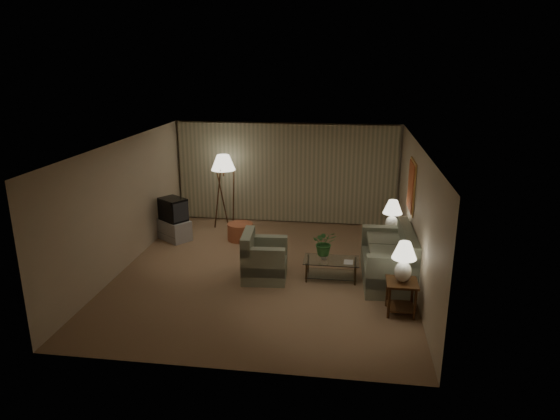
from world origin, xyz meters
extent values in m
plane|color=#90754F|center=(0.00, 0.00, 0.00)|extent=(7.00, 7.00, 0.00)
cube|color=#BEAD92|center=(0.00, 3.50, 1.35)|extent=(6.00, 0.04, 2.70)
cube|color=#BEAD92|center=(-3.00, 0.00, 1.35)|extent=(0.04, 7.00, 2.70)
cube|color=#BEAD92|center=(3.00, 0.00, 1.35)|extent=(0.04, 7.00, 2.70)
cube|color=white|center=(0.00, 0.00, 2.70)|extent=(6.00, 7.00, 0.04)
cube|color=#BEB493|center=(0.00, 3.42, 1.35)|extent=(5.85, 0.12, 2.65)
cube|color=gold|center=(2.98, 0.80, 1.75)|extent=(0.03, 0.90, 1.10)
cube|color=#B13320|center=(2.95, 0.80, 1.75)|extent=(0.02, 0.80, 1.00)
cube|color=gray|center=(2.50, -0.08, 0.22)|extent=(1.95, 1.06, 0.44)
cube|color=gray|center=(0.05, -0.32, 0.20)|extent=(1.03, 0.99, 0.40)
cube|color=#341B0E|center=(2.65, -1.43, 0.58)|extent=(0.54, 0.54, 0.04)
cube|color=#341B0E|center=(2.65, -1.43, 0.12)|extent=(0.46, 0.46, 0.02)
cylinder|color=#341B0E|center=(2.43, -1.65, 0.28)|extent=(0.05, 0.05, 0.56)
cylinder|color=#341B0E|center=(2.43, -1.21, 0.28)|extent=(0.05, 0.05, 0.56)
cylinder|color=#341B0E|center=(2.87, -1.65, 0.28)|extent=(0.05, 0.05, 0.56)
cylinder|color=#341B0E|center=(2.87, -1.21, 0.28)|extent=(0.05, 0.05, 0.56)
cube|color=#341B0E|center=(2.65, 1.17, 0.58)|extent=(0.50, 0.42, 0.04)
cube|color=#341B0E|center=(2.65, 1.17, 0.12)|extent=(0.43, 0.36, 0.02)
cylinder|color=#341B0E|center=(2.45, 1.01, 0.28)|extent=(0.05, 0.05, 0.56)
cylinder|color=#341B0E|center=(2.45, 1.33, 0.28)|extent=(0.05, 0.05, 0.56)
cylinder|color=#341B0E|center=(2.85, 1.01, 0.28)|extent=(0.05, 0.05, 0.56)
cylinder|color=#341B0E|center=(2.85, 1.33, 0.28)|extent=(0.05, 0.05, 0.56)
ellipsoid|color=white|center=(2.65, -1.43, 0.79)|extent=(0.30, 0.30, 0.37)
cylinder|color=white|center=(2.65, -1.43, 1.01)|extent=(0.03, 0.03, 0.08)
cone|color=beige|center=(2.65, -1.43, 1.18)|extent=(0.42, 0.42, 0.30)
ellipsoid|color=white|center=(2.65, 1.17, 0.79)|extent=(0.30, 0.30, 0.37)
cylinder|color=white|center=(2.65, 1.17, 1.01)|extent=(0.03, 0.03, 0.09)
cone|color=beige|center=(2.65, 1.17, 1.18)|extent=(0.43, 0.43, 0.30)
cube|color=silver|center=(1.39, -0.18, 0.41)|extent=(1.11, 0.60, 0.02)
cube|color=silver|center=(1.39, -0.18, 0.10)|extent=(1.03, 0.53, 0.01)
cylinder|color=#402E19|center=(0.90, -0.41, 0.20)|extent=(0.04, 0.04, 0.40)
cylinder|color=#402E19|center=(0.90, 0.05, 0.20)|extent=(0.04, 0.04, 0.40)
cylinder|color=#402E19|center=(1.87, -0.41, 0.20)|extent=(0.04, 0.04, 0.40)
cylinder|color=#402E19|center=(1.87, 0.05, 0.20)|extent=(0.04, 0.04, 0.40)
cube|color=#A1A1A3|center=(-2.55, 1.62, 0.25)|extent=(1.29, 1.28, 0.50)
cube|color=black|center=(-2.55, 1.62, 0.78)|extent=(1.08, 1.08, 0.55)
cylinder|color=#341B0E|center=(-1.56, 2.78, 1.51)|extent=(0.04, 0.04, 0.28)
cone|color=beige|center=(-1.56, 2.78, 1.73)|extent=(0.63, 0.63, 0.39)
cylinder|color=#B6693D|center=(-0.93, 1.81, 0.21)|extent=(0.77, 0.77, 0.42)
imported|color=white|center=(1.24, -0.18, 0.49)|extent=(0.15, 0.15, 0.16)
imported|color=#327233|center=(1.24, -0.18, 0.83)|extent=(0.52, 0.47, 0.52)
imported|color=olive|center=(1.64, -0.28, 0.42)|extent=(0.19, 0.26, 0.02)
camera|label=1|loc=(1.65, -9.54, 4.30)|focal=32.00mm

